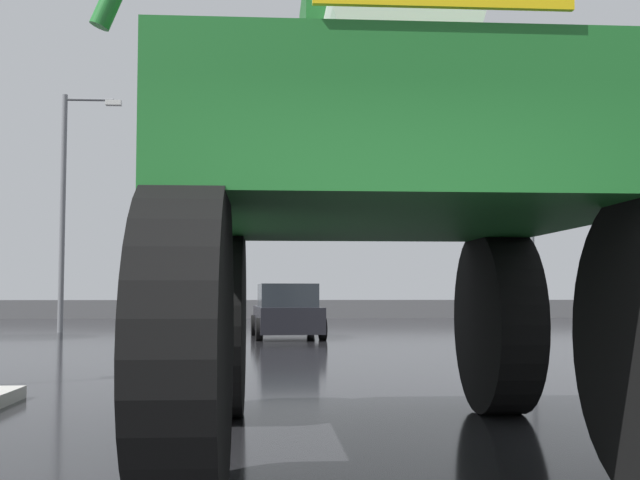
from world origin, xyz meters
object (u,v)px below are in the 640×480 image
oversize_sprayer (386,194)px  sedan_ahead (287,312)px  traffic_signal_near_right (628,202)px  traffic_signal_far_left (148,251)px  streetlight_far_left (67,199)px  streetlight_far_right (535,211)px

oversize_sprayer → sedan_ahead: bearing=1.4°
traffic_signal_near_right → traffic_signal_far_left: size_ratio=0.92×
traffic_signal_near_right → streetlight_far_left: (-11.77, 14.94, 1.72)m
oversize_sprayer → streetlight_far_right: bearing=-22.0°
streetlight_far_right → traffic_signal_far_left: bearing=169.3°
traffic_signal_far_left → streetlight_far_right: streetlight_far_right is taller
oversize_sprayer → traffic_signal_near_right: oversize_sprayer is taller
traffic_signal_near_right → traffic_signal_far_left: 21.20m
streetlight_far_left → traffic_signal_near_right: bearing=-51.8°
sedan_ahead → traffic_signal_far_left: traffic_signal_far_left is taller
oversize_sprayer → traffic_signal_near_right: 6.22m
sedan_ahead → traffic_signal_near_right: traffic_signal_near_right is taller
oversize_sprayer → traffic_signal_near_right: size_ratio=1.60×
oversize_sprayer → traffic_signal_near_right: bearing=-42.7°
sedan_ahead → traffic_signal_near_right: bearing=-161.9°
oversize_sprayer → streetlight_far_left: size_ratio=0.73×
traffic_signal_far_left → oversize_sprayer: bearing=-76.5°
traffic_signal_far_left → streetlight_far_left: (-2.00, -3.87, 1.50)m
oversize_sprayer → streetlight_far_left: (-7.62, 19.53, 2.20)m
sedan_ahead → streetlight_far_left: bearing=60.2°
streetlight_far_left → streetlight_far_right: (15.79, 1.27, -0.17)m
streetlight_far_right → sedan_ahead: bearing=-152.0°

